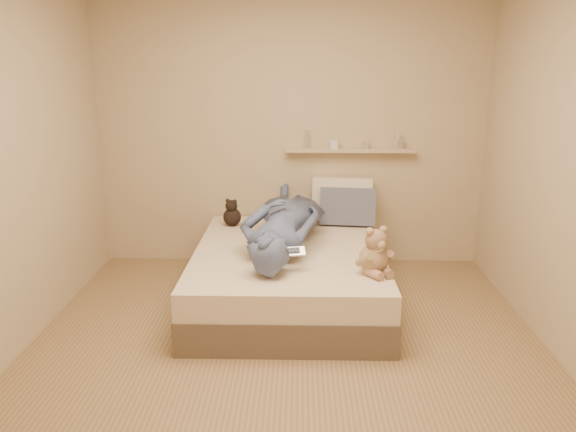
{
  "coord_description": "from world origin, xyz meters",
  "views": [
    {
      "loc": [
        0.09,
        -3.33,
        1.92
      ],
      "look_at": [
        0.0,
        0.65,
        0.8
      ],
      "focal_mm": 35.0,
      "sensor_mm": 36.0,
      "label": 1
    }
  ],
  "objects_px": {
    "bed": "(289,275)",
    "wall_shelf": "(350,150)",
    "pillow_grey": "(348,206)",
    "game_console": "(293,252)",
    "dark_plush": "(232,214)",
    "teddy_bear": "(375,254)",
    "person": "(284,221)",
    "pillow_cream": "(342,199)"
  },
  "relations": [
    {
      "from": "bed",
      "to": "wall_shelf",
      "type": "bearing_deg",
      "value": 58.82
    },
    {
      "from": "bed",
      "to": "pillow_grey",
      "type": "xyz_separation_m",
      "value": [
        0.52,
        0.69,
        0.4
      ]
    },
    {
      "from": "game_console",
      "to": "dark_plush",
      "type": "bearing_deg",
      "value": 116.98
    },
    {
      "from": "teddy_bear",
      "to": "pillow_grey",
      "type": "relative_size",
      "value": 0.7
    },
    {
      "from": "teddy_bear",
      "to": "wall_shelf",
      "type": "xyz_separation_m",
      "value": [
        -0.07,
        1.43,
        0.51
      ]
    },
    {
      "from": "person",
      "to": "pillow_grey",
      "type": "bearing_deg",
      "value": -125.85
    },
    {
      "from": "pillow_grey",
      "to": "wall_shelf",
      "type": "height_order",
      "value": "wall_shelf"
    },
    {
      "from": "pillow_grey",
      "to": "dark_plush",
      "type": "bearing_deg",
      "value": -176.53
    },
    {
      "from": "dark_plush",
      "to": "teddy_bear",
      "type": "bearing_deg",
      "value": -45.09
    },
    {
      "from": "person",
      "to": "wall_shelf",
      "type": "xyz_separation_m",
      "value": [
        0.59,
        0.8,
        0.45
      ]
    },
    {
      "from": "game_console",
      "to": "person",
      "type": "bearing_deg",
      "value": 97.64
    },
    {
      "from": "pillow_grey",
      "to": "bed",
      "type": "bearing_deg",
      "value": -127.2
    },
    {
      "from": "bed",
      "to": "pillow_grey",
      "type": "distance_m",
      "value": 0.95
    },
    {
      "from": "wall_shelf",
      "to": "bed",
      "type": "bearing_deg",
      "value": -121.18
    },
    {
      "from": "pillow_cream",
      "to": "pillow_grey",
      "type": "relative_size",
      "value": 1.1
    },
    {
      "from": "game_console",
      "to": "wall_shelf",
      "type": "distance_m",
      "value": 1.58
    },
    {
      "from": "game_console",
      "to": "dark_plush",
      "type": "distance_m",
      "value": 1.26
    },
    {
      "from": "wall_shelf",
      "to": "dark_plush",
      "type": "bearing_deg",
      "value": -165.31
    },
    {
      "from": "game_console",
      "to": "pillow_grey",
      "type": "relative_size",
      "value": 0.36
    },
    {
      "from": "teddy_bear",
      "to": "bed",
      "type": "bearing_deg",
      "value": 139.7
    },
    {
      "from": "dark_plush",
      "to": "pillow_cream",
      "type": "distance_m",
      "value": 1.04
    },
    {
      "from": "wall_shelf",
      "to": "pillow_cream",
      "type": "bearing_deg",
      "value": -130.37
    },
    {
      "from": "wall_shelf",
      "to": "game_console",
      "type": "bearing_deg",
      "value": -109.82
    },
    {
      "from": "bed",
      "to": "wall_shelf",
      "type": "xyz_separation_m",
      "value": [
        0.55,
        0.91,
        0.88
      ]
    },
    {
      "from": "game_console",
      "to": "teddy_bear",
      "type": "xyz_separation_m",
      "value": [
        0.58,
        -0.03,
        -0.0
      ]
    },
    {
      "from": "dark_plush",
      "to": "pillow_grey",
      "type": "height_order",
      "value": "pillow_grey"
    },
    {
      "from": "game_console",
      "to": "teddy_bear",
      "type": "height_order",
      "value": "teddy_bear"
    },
    {
      "from": "teddy_bear",
      "to": "pillow_cream",
      "type": "bearing_deg",
      "value": 95.76
    },
    {
      "from": "teddy_bear",
      "to": "wall_shelf",
      "type": "relative_size",
      "value": 0.29
    },
    {
      "from": "pillow_grey",
      "to": "wall_shelf",
      "type": "xyz_separation_m",
      "value": [
        0.03,
        0.22,
        0.48
      ]
    },
    {
      "from": "pillow_cream",
      "to": "wall_shelf",
      "type": "bearing_deg",
      "value": 49.63
    },
    {
      "from": "bed",
      "to": "game_console",
      "type": "distance_m",
      "value": 0.62
    },
    {
      "from": "pillow_grey",
      "to": "wall_shelf",
      "type": "relative_size",
      "value": 0.42
    },
    {
      "from": "bed",
      "to": "teddy_bear",
      "type": "relative_size",
      "value": 5.43
    },
    {
      "from": "game_console",
      "to": "bed",
      "type": "bearing_deg",
      "value": 94.96
    },
    {
      "from": "game_console",
      "to": "pillow_grey",
      "type": "height_order",
      "value": "pillow_grey"
    },
    {
      "from": "pillow_cream",
      "to": "person",
      "type": "xyz_separation_m",
      "value": [
        -0.52,
        -0.72,
        0.0
      ]
    },
    {
      "from": "bed",
      "to": "teddy_bear",
      "type": "bearing_deg",
      "value": -40.3
    },
    {
      "from": "pillow_cream",
      "to": "pillow_grey",
      "type": "distance_m",
      "value": 0.15
    },
    {
      "from": "pillow_cream",
      "to": "game_console",
      "type": "bearing_deg",
      "value": -108.33
    },
    {
      "from": "teddy_bear",
      "to": "dark_plush",
      "type": "xyz_separation_m",
      "value": [
        -1.15,
        1.15,
        -0.04
      ]
    },
    {
      "from": "game_console",
      "to": "dark_plush",
      "type": "xyz_separation_m",
      "value": [
        -0.57,
        1.12,
        -0.04
      ]
    }
  ]
}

